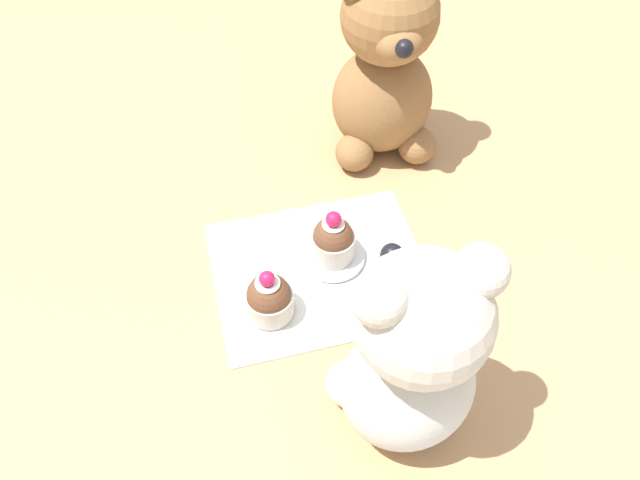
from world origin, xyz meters
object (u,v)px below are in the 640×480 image
object	(u,v)px
teddy_bear_tan	(386,69)
saucer_plate	(333,256)
cupcake_near_cream_bear	(269,298)
cupcake_near_tan_bear	(333,240)
teddy_bear_cream	(412,355)

from	to	relation	value
teddy_bear_tan	saucer_plate	xyz separation A→B (m)	(0.11, 0.17, -0.11)
teddy_bear_tan	cupcake_near_cream_bear	bearing A→B (deg)	-125.54
teddy_bear_tan	saucer_plate	world-z (taller)	teddy_bear_tan
teddy_bear_tan	cupcake_near_tan_bear	bearing A→B (deg)	-117.57
teddy_bear_tan	saucer_plate	bearing A→B (deg)	-117.57
cupcake_near_cream_bear	teddy_bear_cream	bearing A→B (deg)	124.06
teddy_bear_cream	cupcake_near_tan_bear	bearing A→B (deg)	-89.73
teddy_bear_tan	cupcake_near_cream_bear	world-z (taller)	teddy_bear_tan
teddy_bear_cream	teddy_bear_tan	distance (m)	0.38
teddy_bear_tan	cupcake_near_tan_bear	size ratio (longest dim) A/B	3.67
cupcake_near_cream_bear	cupcake_near_tan_bear	distance (m)	0.10
teddy_bear_cream	saucer_plate	xyz separation A→B (m)	(0.01, -0.19, -0.11)
teddy_bear_cream	saucer_plate	distance (m)	0.22
saucer_plate	cupcake_near_tan_bear	distance (m)	0.03
teddy_bear_cream	teddy_bear_tan	world-z (taller)	teddy_bear_tan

